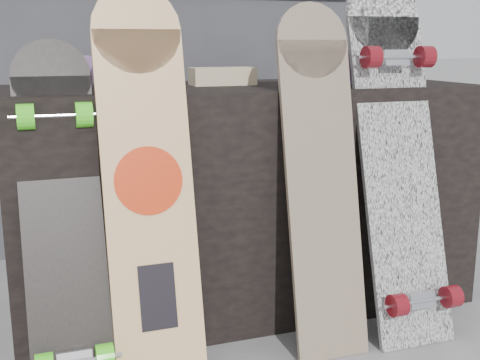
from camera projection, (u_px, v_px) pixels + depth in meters
name	position (u px, v px, depth m)	size (l,w,h in m)	color
vendor_table	(243.00, 197.00, 2.17)	(1.60, 0.60, 0.80)	black
booth	(183.00, 8.00, 2.80)	(2.40, 0.22, 2.20)	#35363B
merch_box_purple	(63.00, 71.00, 2.01)	(0.18, 0.12, 0.10)	#673E7F
merch_box_small	(352.00, 67.00, 2.14)	(0.14, 0.14, 0.12)	#673E7F
merch_box_flat	(222.00, 76.00, 2.08)	(0.22, 0.10, 0.06)	#D1B78C
longboard_geisha	(148.00, 175.00, 1.67)	(0.25, 0.29, 1.11)	#CEB48B
longboard_celtic	(321.00, 169.00, 1.83)	(0.23, 0.25, 1.07)	tan
longboard_cascadia	(399.00, 151.00, 1.94)	(0.27, 0.40, 1.16)	white
skateboard_dark	(62.00, 212.00, 1.64)	(0.22, 0.40, 0.96)	black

